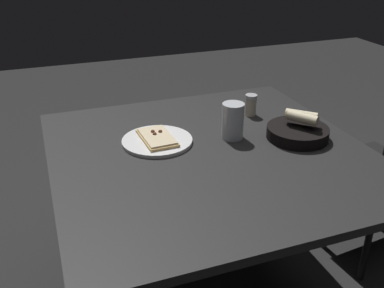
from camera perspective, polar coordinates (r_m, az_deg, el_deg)
name	(u,v)px	position (r m, az deg, el deg)	size (l,w,h in m)	color
dining_table	(210,164)	(1.63, 2.37, -2.58)	(1.13, 1.13, 0.74)	black
pizza_plate	(157,140)	(1.66, -4.54, 0.52)	(0.27, 0.27, 0.04)	white
bread_basket	(298,131)	(1.73, 13.59, 1.68)	(0.24, 0.24, 0.10)	black
beer_glass	(233,123)	(1.68, 5.31, 2.77)	(0.08, 0.08, 0.14)	silver
pepper_shaker	(251,106)	(1.91, 7.63, 4.90)	(0.05, 0.05, 0.09)	#BFB299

